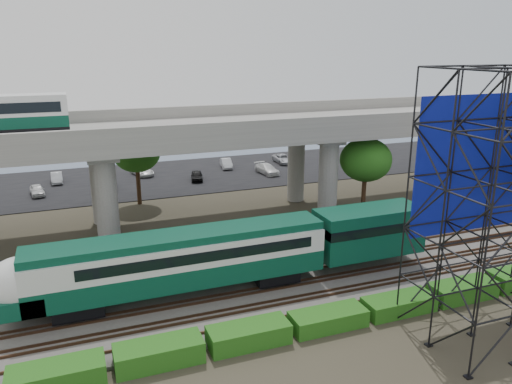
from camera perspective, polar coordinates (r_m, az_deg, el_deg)
name	(u,v)px	position (r m, az deg, el deg)	size (l,w,h in m)	color
ground	(283,297)	(33.94, 3.13, -11.88)	(140.00, 140.00, 0.00)	#474233
ballast_bed	(272,283)	(35.52, 1.82, -10.32)	(90.00, 12.00, 0.20)	slate
service_road	(234,241)	(42.82, -2.56, -5.60)	(90.00, 5.00, 0.08)	black
parking_lot	(176,176)	(64.50, -9.12, 1.79)	(90.00, 18.00, 0.08)	black
harbor_water	(149,146)	(85.68, -12.18, 5.22)	(140.00, 40.00, 0.03)	#42536D
rail_tracks	(272,280)	(35.44, 1.82, -10.06)	(90.00, 9.52, 0.16)	#472D1E
commuter_train	(213,255)	(33.10, -4.89, -7.14)	(29.30, 3.06, 4.30)	black
overpass	(199,137)	(45.31, -6.49, 6.31)	(80.00, 12.00, 12.40)	#9E9B93
scaffold_tower	(509,209)	(30.56, 26.94, -1.76)	(9.36, 6.36, 15.00)	black
hedge_strip	(328,318)	(30.72, 8.26, -14.10)	(34.60, 1.80, 1.20)	#1A5413
trees	(164,168)	(45.33, -10.53, 2.72)	(40.94, 16.94, 7.69)	#382314
suv	(132,251)	(40.37, -13.95, -6.51)	(2.02, 4.38, 1.22)	black
parked_cars	(180,172)	(63.97, -8.64, 2.28)	(33.98, 9.56, 1.28)	silver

